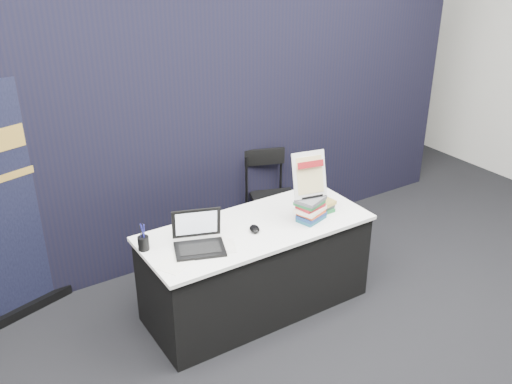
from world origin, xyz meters
The scene contains 15 objects.
floor centered at (0.00, 0.00, 0.00)m, with size 8.00×8.00×0.00m, color black.
wall_back centered at (0.00, 4.00, 1.75)m, with size 8.00×0.02×3.50m, color beige.
drape_partition centered at (0.00, 1.60, 1.20)m, with size 6.00×0.08×2.40m, color black.
display_table centered at (0.00, 0.55, 0.38)m, with size 1.80×0.75×0.75m.
laptop centered at (-0.53, 0.51, 0.81)m, with size 0.42×0.39×0.27m.
mouse centered at (-0.05, 0.49, 0.77)m, with size 0.08×0.12×0.04m, color black.
brochure_left centered at (-0.74, 0.41, 0.75)m, with size 0.27×0.19×0.00m, color silver.
brochure_mid centered at (-0.42, 0.45, 0.75)m, with size 0.29×0.20×0.00m, color silver.
brochure_right centered at (-0.44, 0.47, 0.75)m, with size 0.29×0.21×0.00m, color silver.
pen_cup centered at (-0.86, 0.69, 0.80)m, with size 0.08×0.08×0.10m, color black.
book_stack_tall centered at (0.41, 0.41, 0.85)m, with size 0.24×0.21×0.20m.
book_stack_short centered at (0.57, 0.49, 0.80)m, with size 0.22×0.18×0.09m.
info_sign centered at (0.41, 0.44, 1.12)m, with size 0.28×0.16×0.37m.
pullup_banner centered at (-1.63, 1.50, 0.84)m, with size 0.80×0.32×1.89m.
stacking_chair centered at (0.70, 1.35, 0.51)m, with size 0.53×0.55×0.92m.
Camera 1 is at (-2.07, -2.68, 2.88)m, focal length 40.00 mm.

